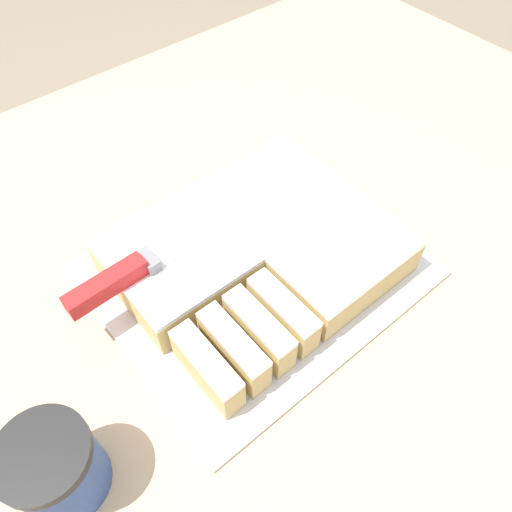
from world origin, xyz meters
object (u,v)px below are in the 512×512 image
(knife, at_px, (142,265))
(coffee_cup, at_px, (56,468))
(cake, at_px, (257,251))
(cake_board, at_px, (256,271))

(knife, bearing_deg, coffee_cup, -145.10)
(cake, distance_m, knife, 0.14)
(knife, xyz_separation_m, coffee_cup, (-0.18, -0.13, -0.02))
(cake, bearing_deg, cake_board, -139.54)
(cake_board, relative_size, cake, 1.20)
(cake, xyz_separation_m, coffee_cup, (-0.31, -0.08, 0.01))
(knife, bearing_deg, cake, -21.19)
(coffee_cup, bearing_deg, cake, 15.31)
(cake, distance_m, coffee_cup, 0.32)
(cake, height_order, coffee_cup, coffee_cup)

